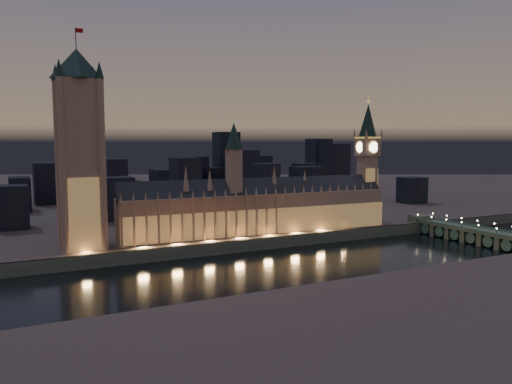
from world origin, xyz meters
name	(u,v)px	position (x,y,z in m)	size (l,w,h in m)	color
ground_plane	(290,263)	(0.00, 0.00, 0.00)	(2000.00, 2000.00, 0.00)	black
north_bank	(116,187)	(0.00, 520.00, 4.00)	(2000.00, 960.00, 8.00)	#4B392F
embankment_wall	(259,244)	(0.00, 41.00, 4.00)	(2000.00, 2.50, 8.00)	#405042
palace_of_westminster	(259,207)	(10.48, 61.74, 26.37)	(202.00, 29.62, 78.00)	#A0735A
victoria_tower	(79,141)	(-110.00, 61.93, 73.43)	(31.68, 31.68, 131.46)	#A0735A
elizabeth_tower	(367,153)	(108.00, 61.92, 64.27)	(18.00, 18.00, 101.25)	#A0735A
westminster_bridge	(470,234)	(150.42, -3.46, 5.99)	(17.27, 113.00, 15.90)	#405042
city_backdrop	(202,181)	(37.31, 246.70, 31.08)	(468.74, 215.63, 76.57)	black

